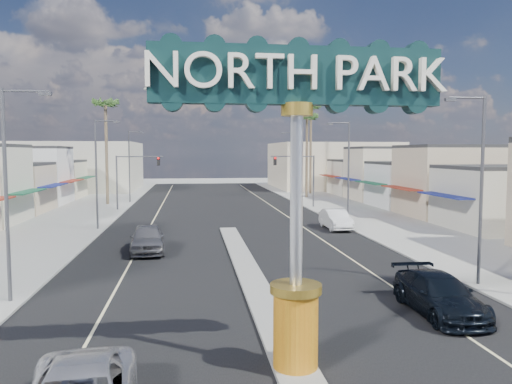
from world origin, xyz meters
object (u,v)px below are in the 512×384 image
object	(u,v)px
streetlight_l_near	(10,184)
palm_left_far	(105,109)
streetlight_r_near	(479,180)
streetlight_r_mid	(347,167)
streetlight_l_mid	(98,168)
palm_right_mid	(307,121)
traffic_signal_left	(134,171)
suv_right	(439,294)
traffic_signal_right	(298,171)
palm_right_far	(311,112)
gateway_sign	(297,169)
streetlight_r_far	(294,162)
car_parked_left	(148,239)
streetlight_l_far	(131,163)
car_parked_right	(336,219)

from	to	relation	value
streetlight_l_near	palm_left_far	xyz separation A→B (m)	(-2.57, 40.00, 6.43)
streetlight_r_near	streetlight_r_mid	xyz separation A→B (m)	(0.00, 20.00, 0.00)
streetlight_r_near	palm_left_far	size ratio (longest dim) A/B	0.69
streetlight_l_mid	palm_right_mid	size ratio (longest dim) A/B	0.74
traffic_signal_left	suv_right	bearing A→B (deg)	-67.06
traffic_signal_right	palm_left_far	bearing A→B (deg)	164.85
streetlight_r_mid	palm_right_far	bearing A→B (deg)	81.88
gateway_sign	streetlight_r_far	xyz separation A→B (m)	(10.43, 50.02, -0.86)
streetlight_l_near	palm_right_mid	distance (m)	51.92
streetlight_r_mid	streetlight_r_far	distance (m)	22.00
car_parked_left	streetlight_l_mid	bearing A→B (deg)	112.15
streetlight_l_far	car_parked_right	bearing A→B (deg)	-50.99
palm_right_mid	suv_right	world-z (taller)	palm_right_mid
traffic_signal_right	car_parked_right	xyz separation A→B (m)	(-0.24, -15.91, -3.46)
streetlight_l_mid	car_parked_left	world-z (taller)	streetlight_l_mid
gateway_sign	streetlight_l_near	size ratio (longest dim) A/B	1.02
traffic_signal_right	palm_right_far	bearing A→B (deg)	72.10
gateway_sign	streetlight_l_far	bearing A→B (deg)	101.78
palm_right_mid	palm_right_far	world-z (taller)	palm_right_far
car_parked_right	car_parked_left	bearing A→B (deg)	-151.74
traffic_signal_right	streetlight_l_mid	distance (m)	24.11
palm_right_mid	palm_right_far	xyz separation A→B (m)	(2.00, 6.00, 1.78)
streetlight_l_far	car_parked_right	size ratio (longest dim) A/B	1.83
streetlight_l_far	car_parked_right	distance (m)	31.07
car_parked_left	streetlight_r_near	bearing A→B (deg)	-35.95
streetlight_l_mid	streetlight_r_mid	world-z (taller)	same
traffic_signal_left	streetlight_r_mid	world-z (taller)	streetlight_r_mid
gateway_sign	streetlight_l_far	distance (m)	51.10
streetlight_l_far	palm_right_far	bearing A→B (deg)	21.46
streetlight_r_near	palm_left_far	world-z (taller)	palm_left_far
streetlight_r_mid	traffic_signal_left	bearing A→B (deg)	144.50
suv_right	car_parked_left	distance (m)	18.67
gateway_sign	traffic_signal_left	bearing A→B (deg)	102.33
traffic_signal_right	streetlight_r_near	size ratio (longest dim) A/B	0.67
streetlight_l_near	streetlight_r_mid	distance (m)	28.90
traffic_signal_left	streetlight_l_mid	distance (m)	14.07
traffic_signal_left	streetlight_l_mid	bearing A→B (deg)	-95.10
palm_right_mid	car_parked_right	world-z (taller)	palm_right_mid
suv_right	streetlight_l_mid	bearing A→B (deg)	126.52
streetlight_l_far	palm_left_far	world-z (taller)	palm_left_far
streetlight_l_far	streetlight_r_near	bearing A→B (deg)	-63.58
palm_right_far	car_parked_right	bearing A→B (deg)	-100.13
streetlight_l_mid	palm_right_far	world-z (taller)	palm_right_far
palm_left_far	palm_right_mid	bearing A→B (deg)	12.99
streetlight_r_far	streetlight_l_near	bearing A→B (deg)	-116.42
car_parked_right	suv_right	bearing A→B (deg)	-95.53
traffic_signal_right	streetlight_l_near	distance (m)	39.26
gateway_sign	streetlight_l_far	size ratio (longest dim) A/B	1.02
palm_left_far	car_parked_right	bearing A→B (deg)	-44.96
gateway_sign	palm_left_far	size ratio (longest dim) A/B	0.70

